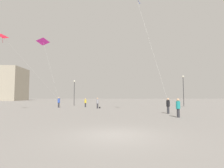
% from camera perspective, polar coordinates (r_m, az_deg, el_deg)
% --- Properties ---
extents(ground_plane, '(300.00, 300.00, 0.00)m').
position_cam_1_polar(ground_plane, '(8.89, 1.02, -16.04)').
color(ground_plane, gray).
extents(person_in_grey, '(0.36, 0.36, 1.67)m').
position_cam_1_polar(person_in_grey, '(28.29, -4.66, -5.93)').
color(person_in_grey, '#2D2D33').
rests_on(person_in_grey, ground_plane).
extents(person_in_teal, '(0.37, 0.37, 1.68)m').
position_cam_1_polar(person_in_teal, '(17.09, 20.39, -6.90)').
color(person_in_teal, '#2D2D33').
rests_on(person_in_teal, ground_plane).
extents(person_in_black, '(0.37, 0.37, 1.70)m').
position_cam_1_polar(person_in_black, '(20.44, 17.50, -6.44)').
color(person_in_black, '#2D2D33').
rests_on(person_in_black, ground_plane).
extents(person_in_yellow, '(0.35, 0.35, 1.59)m').
position_cam_1_polar(person_in_yellow, '(31.84, -8.49, -5.78)').
color(person_in_yellow, '#2D2D33').
rests_on(person_in_yellow, ground_plane).
extents(person_in_blue, '(0.39, 0.39, 1.79)m').
position_cam_1_polar(person_in_blue, '(31.90, -16.66, -5.44)').
color(person_in_blue, '#2D2D33').
rests_on(person_in_blue, ground_plane).
extents(kite_crimson_delta, '(5.08, 9.77, 8.30)m').
position_cam_1_polar(kite_crimson_delta, '(26.47, -31.16, 12.36)').
color(kite_crimson_delta, red).
extents(kite_magenta_delta, '(3.16, 2.43, 10.01)m').
position_cam_1_polar(kite_magenta_delta, '(32.19, -21.16, 12.31)').
color(kite_magenta_delta, '#D12899').
extents(lamppost_east, '(0.36, 0.36, 5.23)m').
position_cam_1_polar(lamppost_east, '(37.89, -11.97, -1.50)').
color(lamppost_east, '#2D2D30').
rests_on(lamppost_east, ground_plane).
extents(lamppost_west, '(0.36, 0.36, 5.90)m').
position_cam_1_polar(lamppost_west, '(36.80, 21.84, -0.63)').
color(lamppost_west, '#2D2D30').
rests_on(lamppost_west, ground_plane).
extents(handbag_beside_flyer, '(0.25, 0.35, 0.24)m').
position_cam_1_polar(handbag_beside_flyer, '(28.41, -3.95, -7.53)').
color(handbag_beside_flyer, black).
rests_on(handbag_beside_flyer, ground_plane).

